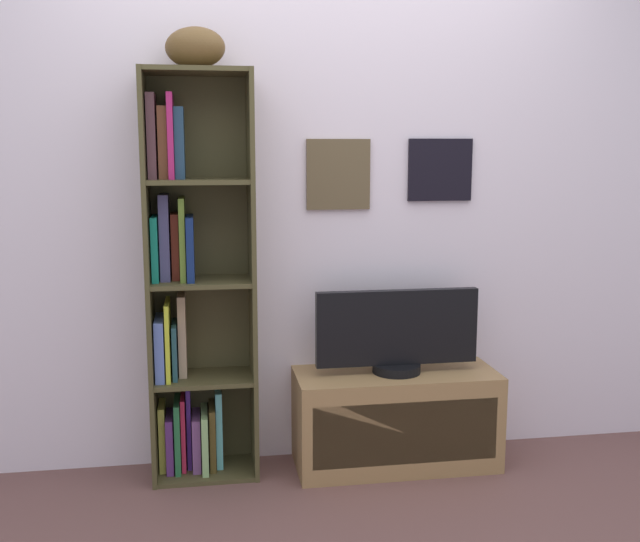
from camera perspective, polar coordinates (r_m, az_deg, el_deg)
The scene contains 5 objects.
back_wall at distance 3.43m, azimuth -0.74°, elevation 5.72°, with size 4.80×0.08×2.47m.
bookshelf at distance 3.31m, azimuth -9.99°, elevation -1.67°, with size 0.46×0.28×1.79m.
football at distance 3.24m, azimuth -9.59°, elevation 16.60°, with size 0.25×0.17×0.17m, color brown.
tv_stand at distance 3.51m, azimuth 5.85°, elevation -11.25°, with size 0.93×0.37×0.45m.
television at distance 3.39m, azimuth 5.96°, elevation -4.72°, with size 0.75×0.22×0.38m.
Camera 1 is at (-0.50, -2.26, 1.46)m, focal length 41.57 mm.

